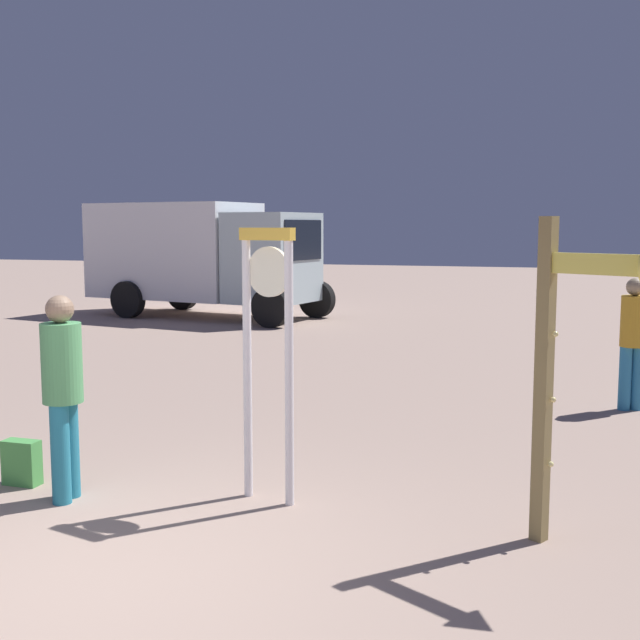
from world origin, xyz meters
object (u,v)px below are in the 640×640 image
standing_clock (268,334)px  backpack (22,463)px  arrow_sign (587,332)px  person_near_clock (63,387)px  box_truck_near (199,254)px  person_distant (633,337)px

standing_clock → backpack: (-2.20, -0.27, -1.19)m
arrow_sign → person_near_clock: 4.07m
arrow_sign → person_near_clock: size_ratio=1.36×
standing_clock → arrow_sign: (2.43, -0.36, 0.16)m
backpack → arrow_sign: bearing=-1.1°
backpack → box_truck_near: (-4.24, 12.26, 1.36)m
arrow_sign → person_near_clock: arrow_sign is taller
person_near_clock → box_truck_near: size_ratio=0.27×
standing_clock → person_near_clock: (-1.60, -0.50, -0.43)m
arrow_sign → person_distant: (0.64, 4.71, -0.63)m
arrow_sign → backpack: 4.82m
person_near_clock → person_distant: (4.67, 4.84, -0.04)m
person_near_clock → arrow_sign: bearing=2.0°
person_near_clock → box_truck_near: box_truck_near is taller
arrow_sign → person_distant: 4.79m
standing_clock → arrow_sign: arrow_sign is taller
standing_clock → person_distant: size_ratio=1.38×
person_near_clock → person_distant: bearing=46.1°
arrow_sign → box_truck_near: 15.20m
person_distant → standing_clock: bearing=-125.3°
box_truck_near → standing_clock: bearing=-61.7°
person_distant → box_truck_near: size_ratio=0.26×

